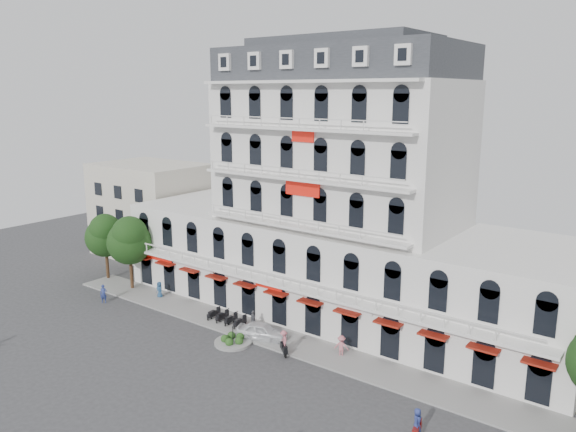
% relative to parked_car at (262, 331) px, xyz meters
% --- Properties ---
extents(ground, '(120.00, 120.00, 0.00)m').
position_rel_parked_car_xyz_m(ground, '(1.56, -8.17, -0.76)').
color(ground, '#38383A').
rests_on(ground, ground).
extents(sidewalk, '(53.00, 4.00, 0.16)m').
position_rel_parked_car_xyz_m(sidewalk, '(1.56, 0.83, -0.68)').
color(sidewalk, gray).
rests_on(sidewalk, ground).
extents(main_building, '(45.00, 15.00, 25.80)m').
position_rel_parked_car_xyz_m(main_building, '(1.56, 9.83, 9.20)').
color(main_building, silver).
rests_on(main_building, ground).
extents(flank_building_west, '(14.00, 10.00, 12.00)m').
position_rel_parked_car_xyz_m(flank_building_west, '(-28.44, 11.83, 5.24)').
color(flank_building_west, beige).
rests_on(flank_building_west, ground).
extents(traffic_island, '(3.20, 3.20, 1.60)m').
position_rel_parked_car_xyz_m(traffic_island, '(-1.44, -2.16, -0.50)').
color(traffic_island, gray).
rests_on(traffic_island, ground).
extents(parked_scooter_row, '(4.40, 1.80, 1.10)m').
position_rel_parked_car_xyz_m(parked_scooter_row, '(-4.79, 0.63, -0.76)').
color(parked_scooter_row, black).
rests_on(parked_scooter_row, ground).
extents(tree_west_outer, '(4.50, 4.48, 7.76)m').
position_rel_parked_car_xyz_m(tree_west_outer, '(-24.39, 1.81, 4.59)').
color(tree_west_outer, '#382314').
rests_on(tree_west_outer, ground).
extents(tree_west_inner, '(4.76, 4.76, 8.25)m').
position_rel_parked_car_xyz_m(tree_west_inner, '(-19.39, 1.31, 4.93)').
color(tree_west_inner, '#382314').
rests_on(tree_west_inner, ground).
extents(parked_car, '(4.80, 3.22, 1.52)m').
position_rel_parked_car_xyz_m(parked_car, '(0.00, 0.00, 0.00)').
color(parked_car, silver).
rests_on(parked_car, ground).
extents(rider_east, '(0.66, 1.69, 2.07)m').
position_rel_parked_car_xyz_m(rider_east, '(16.74, -5.30, 0.25)').
color(rider_east, maroon).
rests_on(rider_east, ground).
extents(rider_center, '(1.38, 1.23, 2.13)m').
position_rel_parked_car_xyz_m(rider_center, '(3.28, -1.20, 0.36)').
color(rider_center, black).
rests_on(rider_center, ground).
extents(pedestrian_left, '(0.94, 0.69, 1.77)m').
position_rel_parked_car_xyz_m(pedestrian_left, '(-14.92, 1.33, 0.13)').
color(pedestrian_left, navy).
rests_on(pedestrian_left, ground).
extents(pedestrian_mid, '(1.08, 0.82, 1.70)m').
position_rel_parked_car_xyz_m(pedestrian_mid, '(-2.14, 1.33, 0.09)').
color(pedestrian_mid, '#55565C').
rests_on(pedestrian_mid, ground).
extents(pedestrian_right, '(1.35, 1.07, 1.83)m').
position_rel_parked_car_xyz_m(pedestrian_right, '(7.21, 1.33, 0.15)').
color(pedestrian_right, '#C86A74').
rests_on(pedestrian_right, ground).
extents(pedestrian_far, '(0.83, 0.78, 1.91)m').
position_rel_parked_car_xyz_m(pedestrian_far, '(-18.44, -2.98, 0.20)').
color(pedestrian_far, navy).
rests_on(pedestrian_far, ground).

